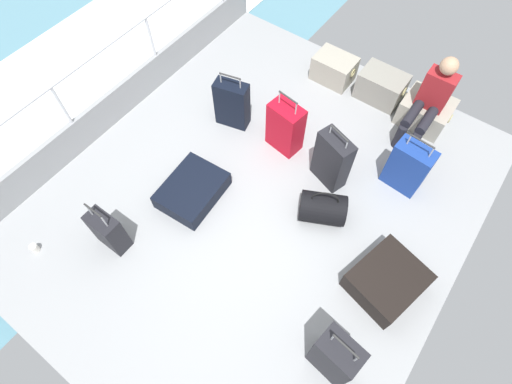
# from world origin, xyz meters

# --- Properties ---
(ground_plane) EXTENTS (4.40, 5.20, 0.06)m
(ground_plane) POSITION_xyz_m (0.00, 0.00, -0.03)
(ground_plane) COLOR #939699
(gunwale_port) EXTENTS (0.06, 5.20, 0.45)m
(gunwale_port) POSITION_xyz_m (-2.17, 0.00, 0.23)
(gunwale_port) COLOR #939699
(gunwale_port) RESTS_ON ground_plane
(railing_port) EXTENTS (0.04, 4.20, 1.02)m
(railing_port) POSITION_xyz_m (-2.17, 0.00, 0.78)
(railing_port) COLOR silver
(railing_port) RESTS_ON ground_plane
(sea_wake) EXTENTS (12.00, 12.00, 0.01)m
(sea_wake) POSITION_xyz_m (-3.60, 0.00, -0.34)
(sea_wake) COLOR #598C9E
(sea_wake) RESTS_ON ground_plane
(cargo_crate_0) EXTENTS (0.57, 0.39, 0.36)m
(cargo_crate_0) POSITION_xyz_m (-0.30, 2.12, 0.18)
(cargo_crate_0) COLOR #9E9989
(cargo_crate_0) RESTS_ON ground_plane
(cargo_crate_1) EXTENTS (0.62, 0.40, 0.39)m
(cargo_crate_1) POSITION_xyz_m (0.37, 2.19, 0.19)
(cargo_crate_1) COLOR gray
(cargo_crate_1) RESTS_ON ground_plane
(cargo_crate_2) EXTENTS (0.62, 0.50, 0.35)m
(cargo_crate_2) POSITION_xyz_m (1.02, 2.14, 0.17)
(cargo_crate_2) COLOR #9E9989
(cargo_crate_2) RESTS_ON ground_plane
(passenger_seated) EXTENTS (0.34, 0.66, 1.05)m
(passenger_seated) POSITION_xyz_m (1.02, 1.96, 0.54)
(passenger_seated) COLOR maroon
(passenger_seated) RESTS_ON ground_plane
(suitcase_0) EXTENTS (0.45, 0.32, 0.83)m
(suitcase_0) POSITION_xyz_m (0.49, 0.67, 0.36)
(suitcase_0) COLOR black
(suitcase_0) RESTS_ON ground_plane
(suitcase_1) EXTENTS (0.43, 0.30, 0.83)m
(suitcase_1) POSITION_xyz_m (-0.20, 0.78, 0.33)
(suitcase_1) COLOR #B70C1E
(suitcase_1) RESTS_ON ground_plane
(suitcase_2) EXTENTS (0.44, 0.29, 0.78)m
(suitcase_2) POSITION_xyz_m (-0.93, 0.70, 0.32)
(suitcase_2) COLOR black
(suitcase_2) RESTS_ON ground_plane
(suitcase_3) EXTENTS (0.62, 0.78, 0.21)m
(suitcase_3) POSITION_xyz_m (-0.63, -0.44, 0.10)
(suitcase_3) COLOR black
(suitcase_3) RESTS_ON ground_plane
(suitcase_4) EXTENTS (0.44, 0.27, 0.79)m
(suitcase_4) POSITION_xyz_m (1.21, 1.11, 0.32)
(suitcase_4) COLOR navy
(suitcase_4) RESTS_ON ground_plane
(suitcase_5) EXTENTS (0.40, 0.29, 0.84)m
(suitcase_5) POSITION_xyz_m (1.55, -1.07, 0.35)
(suitcase_5) COLOR black
(suitcase_5) RESTS_ON ground_plane
(suitcase_6) EXTENTS (0.35, 0.20, 0.73)m
(suitcase_6) POSITION_xyz_m (-0.93, -1.38, 0.26)
(suitcase_6) COLOR black
(suitcase_6) RESTS_ON ground_plane
(suitcase_7) EXTENTS (0.74, 0.81, 0.26)m
(suitcase_7) POSITION_xyz_m (1.62, -0.11, 0.13)
(suitcase_7) COLOR black
(suitcase_7) RESTS_ON ground_plane
(duffel_bag) EXTENTS (0.59, 0.52, 0.49)m
(duffel_bag) POSITION_xyz_m (0.69, 0.20, 0.17)
(duffel_bag) COLOR black
(duffel_bag) RESTS_ON ground_plane
(paper_cup) EXTENTS (0.08, 0.08, 0.10)m
(paper_cup) POSITION_xyz_m (-1.54, -1.94, 0.05)
(paper_cup) COLOR white
(paper_cup) RESTS_ON ground_plane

